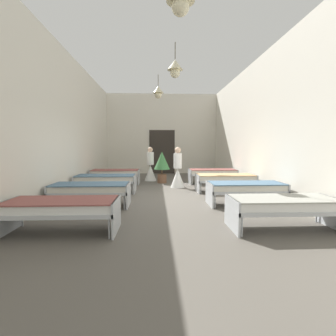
{
  "coord_description": "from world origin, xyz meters",
  "views": [
    {
      "loc": [
        -0.32,
        -7.18,
        1.49
      ],
      "look_at": [
        0.0,
        -0.29,
        0.9
      ],
      "focal_mm": 26.79,
      "sensor_mm": 36.0,
      "label": 1
    }
  ],
  "objects_px": {
    "bed_left_row_1": "(91,189)",
    "potted_plant": "(162,163)",
    "bed_right_row_3": "(212,173)",
    "bed_left_row_0": "(62,208)",
    "nurse_near_aisle": "(150,169)",
    "bed_right_row_1": "(246,188)",
    "nurse_mid_aisle": "(178,173)",
    "bed_right_row_2": "(225,178)",
    "bed_left_row_3": "(115,173)",
    "bed_left_row_2": "(106,179)",
    "bed_right_row_0": "(283,205)"
  },
  "relations": [
    {
      "from": "bed_left_row_2",
      "to": "bed_right_row_3",
      "type": "xyz_separation_m",
      "value": [
        3.91,
        1.9,
        0.0
      ]
    },
    {
      "from": "nurse_mid_aisle",
      "to": "bed_right_row_0",
      "type": "bearing_deg",
      "value": -171.56
    },
    {
      "from": "bed_right_row_1",
      "to": "nurse_mid_aisle",
      "type": "height_order",
      "value": "nurse_mid_aisle"
    },
    {
      "from": "bed_right_row_1",
      "to": "bed_left_row_3",
      "type": "bearing_deg",
      "value": 135.82
    },
    {
      "from": "bed_right_row_1",
      "to": "nurse_mid_aisle",
      "type": "distance_m",
      "value": 3.21
    },
    {
      "from": "bed_right_row_2",
      "to": "bed_left_row_3",
      "type": "xyz_separation_m",
      "value": [
        -3.91,
        1.9,
        0.0
      ]
    },
    {
      "from": "bed_right_row_3",
      "to": "nurse_mid_aisle",
      "type": "bearing_deg",
      "value": -147.39
    },
    {
      "from": "bed_left_row_3",
      "to": "nurse_near_aisle",
      "type": "relative_size",
      "value": 1.28
    },
    {
      "from": "bed_left_row_1",
      "to": "bed_left_row_3",
      "type": "relative_size",
      "value": 1.0
    },
    {
      "from": "nurse_mid_aisle",
      "to": "bed_right_row_1",
      "type": "bearing_deg",
      "value": -161.29
    },
    {
      "from": "bed_left_row_0",
      "to": "bed_right_row_0",
      "type": "height_order",
      "value": "same"
    },
    {
      "from": "bed_right_row_1",
      "to": "nurse_near_aisle",
      "type": "xyz_separation_m",
      "value": [
        -2.54,
        4.69,
        0.09
      ]
    },
    {
      "from": "nurse_near_aisle",
      "to": "bed_left_row_2",
      "type": "bearing_deg",
      "value": 138.03
    },
    {
      "from": "potted_plant",
      "to": "bed_left_row_1",
      "type": "bearing_deg",
      "value": -114.92
    },
    {
      "from": "bed_left_row_2",
      "to": "bed_right_row_3",
      "type": "distance_m",
      "value": 4.35
    },
    {
      "from": "bed_left_row_1",
      "to": "bed_right_row_3",
      "type": "height_order",
      "value": "same"
    },
    {
      "from": "bed_left_row_1",
      "to": "nurse_near_aisle",
      "type": "xyz_separation_m",
      "value": [
        1.37,
        4.69,
        0.09
      ]
    },
    {
      "from": "nurse_mid_aisle",
      "to": "bed_left_row_1",
      "type": "bearing_deg",
      "value": 130.56
    },
    {
      "from": "nurse_near_aisle",
      "to": "nurse_mid_aisle",
      "type": "distance_m",
      "value": 2.12
    },
    {
      "from": "bed_left_row_2",
      "to": "bed_left_row_3",
      "type": "relative_size",
      "value": 1.0
    },
    {
      "from": "bed_right_row_0",
      "to": "bed_right_row_1",
      "type": "height_order",
      "value": "same"
    },
    {
      "from": "bed_left_row_0",
      "to": "bed_right_row_2",
      "type": "height_order",
      "value": "same"
    },
    {
      "from": "bed_right_row_2",
      "to": "potted_plant",
      "type": "bearing_deg",
      "value": 134.09
    },
    {
      "from": "bed_left_row_1",
      "to": "potted_plant",
      "type": "height_order",
      "value": "potted_plant"
    },
    {
      "from": "bed_left_row_1",
      "to": "bed_right_row_3",
      "type": "bearing_deg",
      "value": 44.18
    },
    {
      "from": "nurse_near_aisle",
      "to": "bed_right_row_1",
      "type": "bearing_deg",
      "value": -167.37
    },
    {
      "from": "bed_right_row_1",
      "to": "potted_plant",
      "type": "height_order",
      "value": "potted_plant"
    },
    {
      "from": "bed_right_row_1",
      "to": "bed_left_row_2",
      "type": "relative_size",
      "value": 1.0
    },
    {
      "from": "bed_right_row_1",
      "to": "bed_right_row_3",
      "type": "bearing_deg",
      "value": 90.0
    },
    {
      "from": "bed_left_row_2",
      "to": "potted_plant",
      "type": "height_order",
      "value": "potted_plant"
    },
    {
      "from": "bed_left_row_0",
      "to": "nurse_near_aisle",
      "type": "relative_size",
      "value": 1.28
    },
    {
      "from": "nurse_near_aisle",
      "to": "bed_left_row_1",
      "type": "bearing_deg",
      "value": 147.91
    },
    {
      "from": "bed_left_row_0",
      "to": "bed_left_row_3",
      "type": "height_order",
      "value": "same"
    },
    {
      "from": "bed_left_row_1",
      "to": "bed_right_row_1",
      "type": "height_order",
      "value": "same"
    },
    {
      "from": "bed_left_row_1",
      "to": "nurse_near_aisle",
      "type": "height_order",
      "value": "nurse_near_aisle"
    },
    {
      "from": "bed_left_row_1",
      "to": "bed_right_row_2",
      "type": "bearing_deg",
      "value": 25.91
    },
    {
      "from": "bed_right_row_2",
      "to": "nurse_near_aisle",
      "type": "relative_size",
      "value": 1.28
    },
    {
      "from": "bed_left_row_2",
      "to": "bed_right_row_2",
      "type": "relative_size",
      "value": 1.0
    },
    {
      "from": "bed_right_row_0",
      "to": "potted_plant",
      "type": "relative_size",
      "value": 1.48
    },
    {
      "from": "nurse_near_aisle",
      "to": "bed_right_row_3",
      "type": "bearing_deg",
      "value": -125.12
    },
    {
      "from": "bed_right_row_2",
      "to": "nurse_mid_aisle",
      "type": "xyz_separation_m",
      "value": [
        -1.5,
        0.94,
        0.09
      ]
    },
    {
      "from": "bed_left_row_0",
      "to": "bed_right_row_3",
      "type": "bearing_deg",
      "value": 55.55
    },
    {
      "from": "bed_right_row_3",
      "to": "bed_right_row_0",
      "type": "bearing_deg",
      "value": -90.0
    },
    {
      "from": "bed_right_row_3",
      "to": "nurse_mid_aisle",
      "type": "xyz_separation_m",
      "value": [
        -1.5,
        -0.96,
        0.09
      ]
    },
    {
      "from": "bed_left_row_1",
      "to": "bed_right_row_1",
      "type": "bearing_deg",
      "value": 0.0
    },
    {
      "from": "bed_right_row_1",
      "to": "potted_plant",
      "type": "xyz_separation_m",
      "value": [
        -2.05,
        4.01,
        0.38
      ]
    },
    {
      "from": "bed_right_row_0",
      "to": "bed_right_row_3",
      "type": "relative_size",
      "value": 1.0
    },
    {
      "from": "potted_plant",
      "to": "nurse_near_aisle",
      "type": "bearing_deg",
      "value": 125.97
    },
    {
      "from": "bed_left_row_0",
      "to": "bed_right_row_3",
      "type": "relative_size",
      "value": 1.0
    },
    {
      "from": "bed_right_row_2",
      "to": "potted_plant",
      "type": "xyz_separation_m",
      "value": [
        -2.05,
        2.11,
        0.38
      ]
    }
  ]
}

